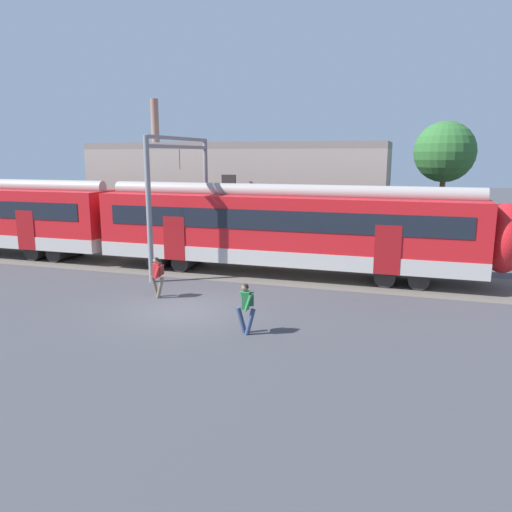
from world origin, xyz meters
TOP-DOWN VIEW (x-y plane):
  - ground_plane at (0.00, 0.00)m, footprint 160.00×160.00m
  - track_bed at (-8.90, 6.66)m, footprint 80.00×4.40m
  - commuter_train at (-6.42, 6.65)m, footprint 38.05×3.07m
  - pedestrian_red at (-1.68, 1.27)m, footprint 0.68×0.54m
  - pedestrian_green at (3.06, -1.61)m, footprint 0.70×0.53m
  - catenary_gantry at (-3.18, 6.66)m, footprint 0.24×6.64m
  - background_building at (-2.77, 13.75)m, footprint 18.57×5.00m
  - street_tree_right at (9.56, 15.99)m, footprint 3.58×3.58m

SIDE VIEW (x-z plane):
  - ground_plane at x=0.00m, z-range 0.00..0.00m
  - track_bed at x=-8.90m, z-range 0.00..0.01m
  - pedestrian_red at x=-1.68m, z-range 0.16..1.82m
  - pedestrian_green at x=3.06m, z-range 0.16..1.82m
  - commuter_train at x=-6.42m, z-range -0.11..4.62m
  - background_building at x=-2.77m, z-range -1.39..7.81m
  - catenary_gantry at x=-3.18m, z-range 1.05..7.58m
  - street_tree_right at x=9.56m, z-range 1.99..9.62m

